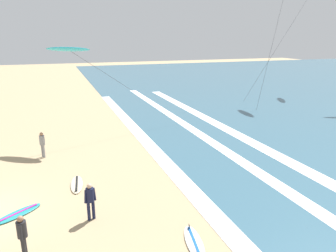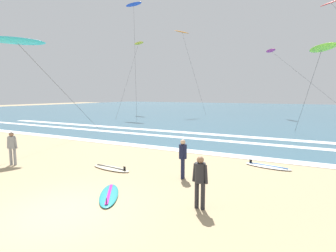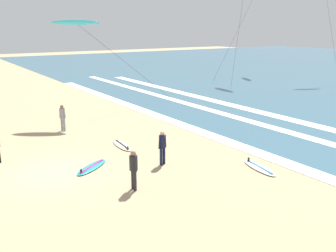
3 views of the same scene
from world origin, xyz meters
name	(u,v)px [view 1 (image 1 of 3)]	position (x,y,z in m)	size (l,w,h in m)	color
wave_foam_shoreline	(177,175)	(-0.93, 9.31, 0.01)	(49.15, 0.95, 0.01)	white
wave_foam_mid_break	(257,172)	(0.15, 13.66, 0.01)	(58.58, 0.84, 0.01)	white
wave_foam_outer_break	(319,177)	(1.87, 16.30, 0.01)	(57.54, 1.04, 0.01)	white
surfer_right_near	(22,233)	(3.50, 2.08, 0.96)	(0.51, 0.32, 1.60)	#232328
surfer_foreground_main	(90,198)	(1.85, 4.46, 0.96)	(0.32, 0.51, 1.60)	#141938
surfer_mid_group	(42,142)	(-6.25, 2.49, 0.96)	(0.50, 0.32, 1.60)	gray
surfboard_near_water	(18,214)	(0.46, 1.57, 0.05)	(1.69, 2.07, 0.25)	teal
surfboard_foreground_flat	(194,242)	(4.71, 7.77, 0.05)	(2.17, 0.97, 0.25)	silver
surfboard_right_spare	(77,184)	(-1.58, 4.12, 0.05)	(2.15, 0.79, 0.25)	beige
kite_cyan_high_right	(68,50)	(-8.68, 4.59, 6.38)	(3.40, 10.70, 6.64)	#23A8C6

